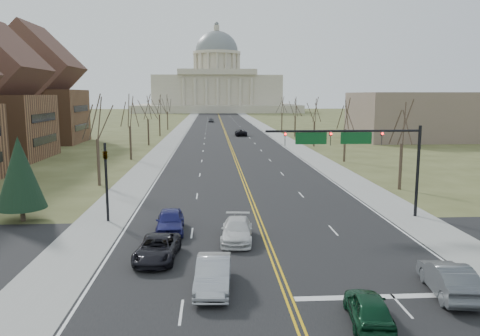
{
  "coord_description": "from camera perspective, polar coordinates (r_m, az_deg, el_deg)",
  "views": [
    {
      "loc": [
        -3.6,
        -21.6,
        9.54
      ],
      "look_at": [
        -1.03,
        19.94,
        3.0
      ],
      "focal_mm": 35.0,
      "sensor_mm": 36.0,
      "label": 1
    }
  ],
  "objects": [
    {
      "name": "car_sb_outer_lead",
      "position": [
        28.05,
        -10.05,
        -9.61
      ],
      "size": [
        2.61,
        5.03,
        1.35
      ],
      "primitive_type": "imported",
      "rotation": [
        0.0,
        0.0,
        -0.08
      ],
      "color": "black",
      "rests_on": "road"
    },
    {
      "name": "car_sb_inner_second",
      "position": [
        31.01,
        -0.38,
        -7.59
      ],
      "size": [
        2.39,
        5.03,
        1.41
      ],
      "primitive_type": "imported",
      "rotation": [
        0.0,
        0.0,
        -0.09
      ],
      "color": "silver",
      "rests_on": "road"
    },
    {
      "name": "sidewalk_left",
      "position": [
        132.21,
        -7.2,
        4.73
      ],
      "size": [
        4.0,
        380.0,
        0.03
      ],
      "primitive_type": "cube",
      "color": "gray",
      "rests_on": "ground"
    },
    {
      "name": "car_far_nb",
      "position": [
        109.79,
        0.11,
        4.36
      ],
      "size": [
        2.7,
        5.66,
        1.56
      ],
      "primitive_type": "imported",
      "rotation": [
        0.0,
        0.0,
        3.16
      ],
      "color": "black",
      "rests_on": "road"
    },
    {
      "name": "center_line",
      "position": [
        131.99,
        -1.98,
        4.79
      ],
      "size": [
        0.42,
        380.0,
        0.01
      ],
      "primitive_type": "cube",
      "color": "gold",
      "rests_on": "road"
    },
    {
      "name": "bldg_right_mass",
      "position": [
        106.99,
        20.63,
        5.93
      ],
      "size": [
        25.0,
        20.0,
        10.0
      ],
      "primitive_type": "cube",
      "color": "#716150",
      "rests_on": "ground"
    },
    {
      "name": "car_sb_inner_lead",
      "position": [
        23.68,
        -3.27,
        -12.76
      ],
      "size": [
        1.94,
        4.83,
        1.56
      ],
      "primitive_type": "imported",
      "rotation": [
        0.0,
        0.0,
        -0.06
      ],
      "color": "#A1A3A9",
      "rests_on": "road"
    },
    {
      "name": "tree_l_0",
      "position": [
        51.07,
        -17.1,
        5.62
      ],
      "size": [
        3.96,
        3.96,
        9.0
      ],
      "color": "#3B2A23",
      "rests_on": "ground"
    },
    {
      "name": "cross_road",
      "position": [
        29.42,
        3.73,
        -10.0
      ],
      "size": [
        120.0,
        14.0,
        0.01
      ],
      "primitive_type": "cube",
      "color": "black",
      "rests_on": "ground"
    },
    {
      "name": "conifer_l",
      "position": [
        38.84,
        -25.26,
        -0.51
      ],
      "size": [
        3.64,
        3.64,
        6.5
      ],
      "color": "#3B2A23",
      "rests_on": "ground"
    },
    {
      "name": "tree_l_2",
      "position": [
        90.42,
        -11.19,
        7.12
      ],
      "size": [
        3.96,
        3.96,
        9.0
      ],
      "color": "#3B2A23",
      "rests_on": "ground"
    },
    {
      "name": "tree_r_0",
      "position": [
        49.53,
        19.22,
        4.97
      ],
      "size": [
        3.74,
        3.74,
        8.5
      ],
      "color": "#3B2A23",
      "rests_on": "ground"
    },
    {
      "name": "edge_line_left",
      "position": [
        132.09,
        -6.24,
        4.75
      ],
      "size": [
        0.15,
        380.0,
        0.01
      ],
      "primitive_type": "cube",
      "color": "silver",
      "rests_on": "road"
    },
    {
      "name": "car_nb_outer_lead",
      "position": [
        25.15,
        24.09,
        -12.22
      ],
      "size": [
        2.27,
        4.96,
        1.58
      ],
      "primitive_type": "imported",
      "rotation": [
        0.0,
        0.0,
        3.01
      ],
      "color": "#52565A",
      "rests_on": "road"
    },
    {
      "name": "tree_l_3",
      "position": [
        110.27,
        -9.82,
        7.45
      ],
      "size": [
        3.96,
        3.96,
        9.0
      ],
      "color": "#3B2A23",
      "rests_on": "ground"
    },
    {
      "name": "tree_r_4",
      "position": [
        127.08,
        5.15,
        7.55
      ],
      "size": [
        3.74,
        3.74,
        8.5
      ],
      "color": "#3B2A23",
      "rests_on": "ground"
    },
    {
      "name": "signal_mast",
      "position": [
        36.99,
        13.87,
        2.81
      ],
      "size": [
        12.12,
        0.44,
        7.2
      ],
      "color": "black",
      "rests_on": "ground"
    },
    {
      "name": "tree_l_1",
      "position": [
        70.66,
        -13.33,
        6.58
      ],
      "size": [
        3.96,
        3.96,
        9.0
      ],
      "color": "#3B2A23",
      "rests_on": "ground"
    },
    {
      "name": "sidewalk_right",
      "position": [
        132.86,
        3.22,
        4.81
      ],
      "size": [
        4.0,
        380.0,
        0.03
      ],
      "primitive_type": "cube",
      "color": "gray",
      "rests_on": "ground"
    },
    {
      "name": "tree_r_1",
      "position": [
        68.39,
        12.76,
        6.21
      ],
      "size": [
        3.74,
        3.74,
        8.5
      ],
      "color": "#3B2A23",
      "rests_on": "ground"
    },
    {
      "name": "capitol",
      "position": [
        271.57,
        -2.82,
        9.91
      ],
      "size": [
        90.0,
        60.0,
        50.0
      ],
      "color": "#B1A893",
      "rests_on": "ground"
    },
    {
      "name": "stop_bar",
      "position": [
        24.27,
        18.13,
        -14.65
      ],
      "size": [
        9.5,
        0.5,
        0.01
      ],
      "primitive_type": "cube",
      "color": "silver",
      "rests_on": "road"
    },
    {
      "name": "bldg_left_far",
      "position": [
        101.6,
        -23.59,
        8.2
      ],
      "size": [
        17.1,
        14.28,
        23.25
      ],
      "color": "brown",
      "rests_on": "ground"
    },
    {
      "name": "car_sb_outer_second",
      "position": [
        33.23,
        -8.51,
        -6.4
      ],
      "size": [
        2.1,
        4.78,
        1.6
      ],
      "primitive_type": "imported",
      "rotation": [
        0.0,
        0.0,
        0.05
      ],
      "color": "navy",
      "rests_on": "road"
    },
    {
      "name": "car_far_sb",
      "position": [
        164.57,
        -3.55,
        5.83
      ],
      "size": [
        1.91,
        4.08,
        1.35
      ],
      "primitive_type": "imported",
      "rotation": [
        0.0,
        0.0,
        -0.08
      ],
      "color": "#424348",
      "rests_on": "road"
    },
    {
      "name": "road",
      "position": [
        131.99,
        -1.98,
        4.79
      ],
      "size": [
        20.0,
        380.0,
        0.01
      ],
      "primitive_type": "cube",
      "color": "black",
      "rests_on": "ground"
    },
    {
      "name": "tree_r_3",
      "position": [
        107.35,
        6.76,
        7.28
      ],
      "size": [
        3.74,
        3.74,
        8.5
      ],
      "color": "#3B2A23",
      "rests_on": "ground"
    },
    {
      "name": "tree_r_2",
      "position": [
        87.75,
        9.1,
        6.87
      ],
      "size": [
        3.74,
        3.74,
        8.5
      ],
      "color": "#3B2A23",
      "rests_on": "ground"
    },
    {
      "name": "tree_l_4",
      "position": [
        130.17,
        -8.87,
        7.68
      ],
      "size": [
        3.96,
        3.96,
        9.0
      ],
      "color": "#3B2A23",
      "rests_on": "ground"
    },
    {
      "name": "ground",
      "position": [
        23.88,
        5.6,
        -14.66
      ],
      "size": [
        600.0,
        600.0,
        0.0
      ],
      "primitive_type": "plane",
      "color": "#474B25",
      "rests_on": "ground"
    },
    {
      "name": "edge_line_right",
      "position": [
        132.62,
        2.28,
        4.81
      ],
      "size": [
        0.15,
        380.0,
        0.01
      ],
      "primitive_type": "cube",
      "color": "silver",
      "rests_on": "road"
    },
    {
      "name": "signal_left",
      "position": [
        36.45,
        -16.02,
        -0.62
      ],
      "size": [
        0.32,
        0.36,
        6.0
      ],
      "color": "black",
      "rests_on": "ground"
    },
    {
      "name": "car_nb_inner_lead",
      "position": [
        21.16,
        15.4,
        -16.12
      ],
      "size": [
        2.09,
        4.19,
        1.37
      ],
      "primitive_type": "imported",
      "rotation": [
        0.0,
        0.0,
        3.02
      ],
      "color": "#0B341D",
      "rests_on": "road"
    }
  ]
}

